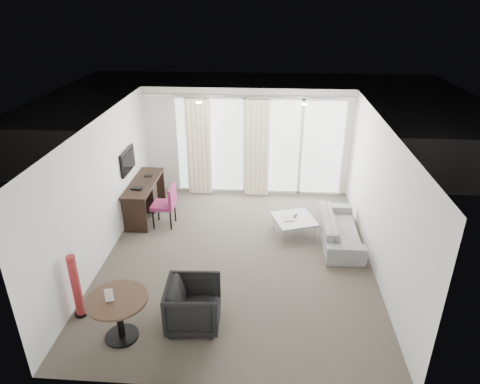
# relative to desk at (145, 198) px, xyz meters

# --- Properties ---
(floor) EXTENTS (5.00, 6.00, 0.00)m
(floor) POSITION_rel_desk_xyz_m (2.21, -1.58, -0.40)
(floor) COLOR #4D473D
(floor) RESTS_ON ground
(ceiling) EXTENTS (5.00, 6.00, 0.00)m
(ceiling) POSITION_rel_desk_xyz_m (2.21, -1.58, 2.20)
(ceiling) COLOR white
(ceiling) RESTS_ON ground
(wall_left) EXTENTS (0.00, 6.00, 2.60)m
(wall_left) POSITION_rel_desk_xyz_m (-0.29, -1.58, 0.90)
(wall_left) COLOR silver
(wall_left) RESTS_ON ground
(wall_right) EXTENTS (0.00, 6.00, 2.60)m
(wall_right) POSITION_rel_desk_xyz_m (4.71, -1.58, 0.90)
(wall_right) COLOR silver
(wall_right) RESTS_ON ground
(wall_front) EXTENTS (5.00, 0.00, 2.60)m
(wall_front) POSITION_rel_desk_xyz_m (2.21, -4.58, 0.90)
(wall_front) COLOR silver
(wall_front) RESTS_ON ground
(window_panel) EXTENTS (4.00, 0.02, 2.38)m
(window_panel) POSITION_rel_desk_xyz_m (2.51, 1.40, 0.80)
(window_panel) COLOR white
(window_panel) RESTS_ON ground
(window_frame) EXTENTS (4.10, 0.06, 2.44)m
(window_frame) POSITION_rel_desk_xyz_m (2.51, 1.39, 0.80)
(window_frame) COLOR white
(window_frame) RESTS_ON ground
(curtain_left) EXTENTS (0.60, 0.20, 2.38)m
(curtain_left) POSITION_rel_desk_xyz_m (1.06, 1.24, 0.80)
(curtain_left) COLOR #FAEFC7
(curtain_left) RESTS_ON ground
(curtain_right) EXTENTS (0.60, 0.20, 2.38)m
(curtain_right) POSITION_rel_desk_xyz_m (2.46, 1.24, 0.80)
(curtain_right) COLOR #FAEFC7
(curtain_right) RESTS_ON ground
(curtain_track) EXTENTS (4.80, 0.04, 0.04)m
(curtain_track) POSITION_rel_desk_xyz_m (2.21, 1.24, 2.05)
(curtain_track) COLOR #B2B2B7
(curtain_track) RESTS_ON ceiling
(downlight_a) EXTENTS (0.12, 0.12, 0.02)m
(downlight_a) POSITION_rel_desk_xyz_m (1.31, 0.02, 2.19)
(downlight_a) COLOR #FFE0B2
(downlight_a) RESTS_ON ceiling
(downlight_b) EXTENTS (0.12, 0.12, 0.02)m
(downlight_b) POSITION_rel_desk_xyz_m (3.41, 0.02, 2.19)
(downlight_b) COLOR #FFE0B2
(downlight_b) RESTS_ON ceiling
(desk) EXTENTS (0.54, 1.71, 0.80)m
(desk) POSITION_rel_desk_xyz_m (0.00, 0.00, 0.00)
(desk) COLOR black
(desk) RESTS_ON floor
(tv) EXTENTS (0.05, 0.80, 0.50)m
(tv) POSITION_rel_desk_xyz_m (-0.24, -0.13, 0.95)
(tv) COLOR black
(tv) RESTS_ON wall_left
(desk_chair) EXTENTS (0.52, 0.49, 0.92)m
(desk_chair) POSITION_rel_desk_xyz_m (0.53, -0.44, 0.06)
(desk_chair) COLOR #892655
(desk_chair) RESTS_ON floor
(round_table) EXTENTS (1.12, 1.12, 0.70)m
(round_table) POSITION_rel_desk_xyz_m (0.66, -3.77, -0.05)
(round_table) COLOR #432E20
(round_table) RESTS_ON floor
(menu_card) EXTENTS (0.11, 0.05, 0.21)m
(menu_card) POSITION_rel_desk_xyz_m (0.59, -3.83, 0.32)
(menu_card) COLOR white
(menu_card) RESTS_ON round_table
(red_lamp) EXTENTS (0.23, 0.23, 1.08)m
(red_lamp) POSITION_rel_desk_xyz_m (-0.13, -3.34, 0.14)
(red_lamp) COLOR #A42B2D
(red_lamp) RESTS_ON floor
(tub_armchair) EXTENTS (0.85, 0.83, 0.74)m
(tub_armchair) POSITION_rel_desk_xyz_m (1.69, -3.43, -0.03)
(tub_armchair) COLOR black
(tub_armchair) RESTS_ON floor
(coffee_table) EXTENTS (1.01, 1.01, 0.36)m
(coffee_table) POSITION_rel_desk_xyz_m (3.31, -0.62, -0.22)
(coffee_table) COLOR gray
(coffee_table) RESTS_ON floor
(remote) EXTENTS (0.10, 0.15, 0.02)m
(remote) POSITION_rel_desk_xyz_m (3.34, -0.53, -0.04)
(remote) COLOR black
(remote) RESTS_ON coffee_table
(magazine) EXTENTS (0.23, 0.28, 0.01)m
(magazine) POSITION_rel_desk_xyz_m (3.20, -0.62, -0.04)
(magazine) COLOR gray
(magazine) RESTS_ON coffee_table
(sofa) EXTENTS (0.74, 1.89, 0.55)m
(sofa) POSITION_rel_desk_xyz_m (4.23, -0.84, -0.13)
(sofa) COLOR gray
(sofa) RESTS_ON floor
(terrace_slab) EXTENTS (5.60, 3.00, 0.12)m
(terrace_slab) POSITION_rel_desk_xyz_m (2.51, 2.92, -0.46)
(terrace_slab) COLOR #4D4D50
(terrace_slab) RESTS_ON ground
(rattan_chair_a) EXTENTS (0.67, 0.67, 0.90)m
(rattan_chair_a) POSITION_rel_desk_xyz_m (2.84, 3.26, 0.05)
(rattan_chair_a) COLOR #493421
(rattan_chair_a) RESTS_ON terrace_slab
(rattan_chair_b) EXTENTS (0.69, 0.69, 0.89)m
(rattan_chair_b) POSITION_rel_desk_xyz_m (4.35, 3.37, 0.04)
(rattan_chair_b) COLOR #493421
(rattan_chair_b) RESTS_ON terrace_slab
(rattan_table) EXTENTS (0.59, 0.59, 0.52)m
(rattan_table) POSITION_rel_desk_xyz_m (3.37, 2.61, -0.14)
(rattan_table) COLOR #493421
(rattan_table) RESTS_ON terrace_slab
(balustrade) EXTENTS (5.50, 0.06, 1.05)m
(balustrade) POSITION_rel_desk_xyz_m (2.51, 4.37, 0.10)
(balustrade) COLOR #B2B2B7
(balustrade) RESTS_ON terrace_slab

